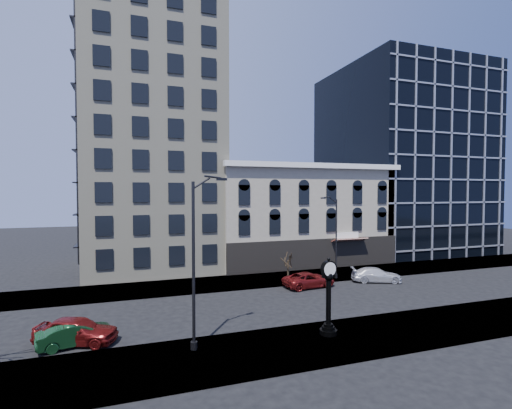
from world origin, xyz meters
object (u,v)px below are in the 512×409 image
object	(u,v)px
street_lamp_near	(205,215)
car_near_b	(75,334)
car_near_a	(76,331)
street_clock	(328,300)

from	to	relation	value
street_lamp_near	car_near_b	distance (m)	10.56
street_lamp_near	car_near_b	size ratio (longest dim) A/B	2.41
car_near_a	street_clock	bearing A→B (deg)	-83.74
street_clock	street_lamp_near	xyz separation A→B (m)	(-7.73, 0.73, 5.48)
street_clock	car_near_a	xyz separation A→B (m)	(-14.97, 3.81, -1.51)
car_near_a	car_near_b	world-z (taller)	car_near_a
street_lamp_near	car_near_a	world-z (taller)	street_lamp_near
car_near_b	street_lamp_near	bearing A→B (deg)	-126.36
street_lamp_near	car_near_a	distance (m)	10.52
street_clock	car_near_b	bearing A→B (deg)	159.68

